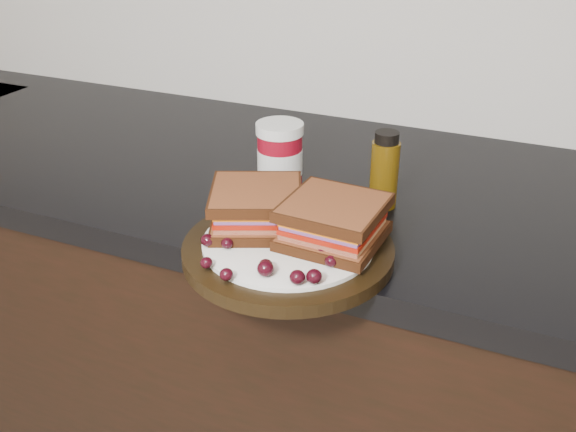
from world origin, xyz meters
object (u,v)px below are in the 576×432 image
object	(u,v)px
sandwich_left	(256,208)
condiment_jar	(280,156)
plate	(288,250)
oil_bottle	(384,170)

from	to	relation	value
sandwich_left	condiment_jar	distance (m)	0.17
sandwich_left	condiment_jar	bearing A→B (deg)	80.41
plate	oil_bottle	world-z (taller)	oil_bottle
sandwich_left	plate	bearing A→B (deg)	-42.95
condiment_jar	oil_bottle	bearing A→B (deg)	1.90
oil_bottle	condiment_jar	bearing A→B (deg)	-178.10
oil_bottle	plate	bearing A→B (deg)	-110.46
sandwich_left	oil_bottle	bearing A→B (deg)	30.56
sandwich_left	oil_bottle	world-z (taller)	oil_bottle
condiment_jar	oil_bottle	xyz separation A→B (m)	(0.17, 0.01, 0.00)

